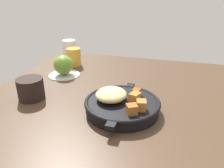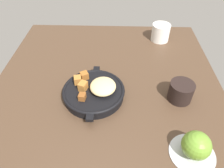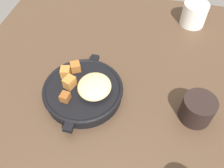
{
  "view_description": "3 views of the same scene",
  "coord_description": "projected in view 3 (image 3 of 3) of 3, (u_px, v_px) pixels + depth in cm",
  "views": [
    {
      "loc": [
        -54.63,
        -16.83,
        33.79
      ],
      "look_at": [
        3.08,
        -0.41,
        7.07
      ],
      "focal_mm": 35.2,
      "sensor_mm": 36.0,
      "label": 1
    },
    {
      "loc": [
        51.84,
        3.8,
        54.55
      ],
      "look_at": [
        0.1,
        2.12,
        6.43
      ],
      "focal_mm": 33.25,
      "sensor_mm": 36.0,
      "label": 2
    },
    {
      "loc": [
        37.53,
        12.3,
        55.53
      ],
      "look_at": [
        -1.87,
        3.34,
        5.11
      ],
      "focal_mm": 38.79,
      "sensor_mm": 36.0,
      "label": 3
    }
  ],
  "objects": [
    {
      "name": "ground_plane",
      "position": [
        99.0,
        101.0,
        0.69
      ],
      "size": [
        108.14,
        87.63,
        2.4
      ],
      "primitive_type": "cube",
      "color": "#473323"
    },
    {
      "name": "cast_iron_skillet",
      "position": [
        84.0,
        90.0,
        0.67
      ],
      "size": [
        26.4,
        22.11,
        6.84
      ],
      "color": "black",
      "rests_on": "ground_plane"
    },
    {
      "name": "ceramic_mug_white",
      "position": [
        194.0,
        14.0,
        0.86
      ],
      "size": [
        8.67,
        8.67,
        8.18
      ],
      "primitive_type": "cylinder",
      "color": "silver",
      "rests_on": "ground_plane"
    },
    {
      "name": "coffee_mug_dark",
      "position": [
        197.0,
        108.0,
        0.62
      ],
      "size": [
        8.45,
        8.45,
        7.0
      ],
      "primitive_type": "cylinder",
      "color": "black",
      "rests_on": "ground_plane"
    }
  ]
}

